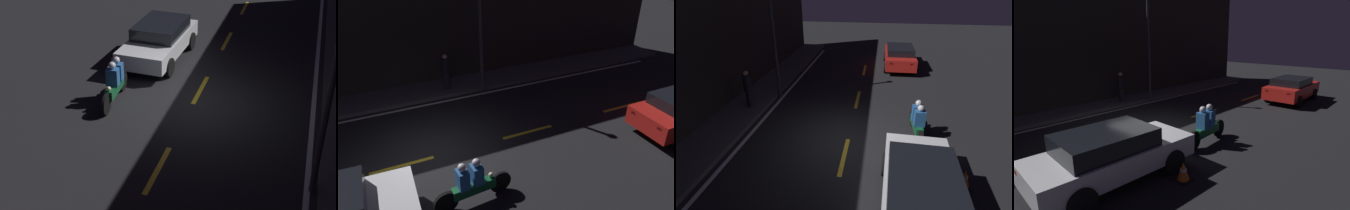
{
  "view_description": "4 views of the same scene",
  "coord_description": "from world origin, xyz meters",
  "views": [
    {
      "loc": [
        12.38,
        3.04,
        7.22
      ],
      "look_at": [
        1.88,
        -0.23,
        0.95
      ],
      "focal_mm": 50.0,
      "sensor_mm": 36.0,
      "label": 1
    },
    {
      "loc": [
        -1.47,
        -8.75,
        6.68
      ],
      "look_at": [
        2.65,
        0.08,
        1.29
      ],
      "focal_mm": 35.0,
      "sensor_mm": 36.0,
      "label": 2
    },
    {
      "loc": [
        -7.84,
        -0.99,
        5.16
      ],
      "look_at": [
        1.33,
        0.34,
        0.7
      ],
      "focal_mm": 28.0,
      "sensor_mm": 36.0,
      "label": 3
    },
    {
      "loc": [
        -6.38,
        -7.58,
        3.62
      ],
      "look_at": [
        1.84,
        0.0,
        0.72
      ],
      "focal_mm": 28.0,
      "sensor_mm": 36.0,
      "label": 4
    }
  ],
  "objects": [
    {
      "name": "street_lamp",
      "position": [
        3.18,
        3.72,
        3.24
      ],
      "size": [
        0.28,
        0.28,
        5.76
      ],
      "color": "#333338",
      "rests_on": "ground"
    },
    {
      "name": "raised_curb",
      "position": [
        0.0,
        4.75,
        0.08
      ],
      "size": [
        28.0,
        1.77,
        0.15
      ],
      "color": "#424244",
      "rests_on": "ground"
    },
    {
      "name": "taxi_red",
      "position": [
        8.95,
        -2.14,
        0.75
      ],
      "size": [
        4.28,
        1.95,
        1.38
      ],
      "rotation": [
        0.0,
        0.0,
        0.01
      ],
      "color": "red",
      "rests_on": "ground"
    },
    {
      "name": "motorcycle",
      "position": [
        0.49,
        -2.39,
        0.66
      ],
      "size": [
        2.26,
        0.41,
        1.4
      ],
      "rotation": [
        0.0,
        0.0,
        0.08
      ],
      "color": "black",
      "rests_on": "ground"
    },
    {
      "name": "traffic_cone_near",
      "position": [
        -1.85,
        -3.45,
        0.25
      ],
      "size": [
        0.42,
        0.42,
        0.51
      ],
      "color": "black",
      "rests_on": "ground"
    },
    {
      "name": "lane_dash_c",
      "position": [
        -1.0,
        0.0,
        0.0
      ],
      "size": [
        2.0,
        0.14,
        0.01
      ],
      "color": "gold",
      "rests_on": "ground"
    },
    {
      "name": "lane_dash_d",
      "position": [
        3.5,
        0.0,
        0.0
      ],
      "size": [
        2.0,
        0.14,
        0.01
      ],
      "color": "gold",
      "rests_on": "ground"
    },
    {
      "name": "pedestrian",
      "position": [
        1.78,
        4.52,
        0.97
      ],
      "size": [
        0.34,
        0.34,
        1.62
      ],
      "color": "black",
      "rests_on": "raised_curb"
    },
    {
      "name": "lane_dash_e",
      "position": [
        8.0,
        0.0,
        0.0
      ],
      "size": [
        2.0,
        0.14,
        0.01
      ],
      "color": "gold",
      "rests_on": "ground"
    },
    {
      "name": "ground_plane",
      "position": [
        0.0,
        0.0,
        0.0
      ],
      "size": [
        56.0,
        56.0,
        0.0
      ],
      "primitive_type": "plane",
      "color": "black"
    },
    {
      "name": "lane_solid_kerb",
      "position": [
        0.0,
        3.62,
        0.0
      ],
      "size": [
        25.2,
        0.14,
        0.01
      ],
      "color": "silver",
      "rests_on": "ground"
    },
    {
      "name": "sedan_white",
      "position": [
        -3.06,
        -2.1,
        0.75
      ],
      "size": [
        4.25,
        2.02,
        1.38
      ],
      "rotation": [
        0.0,
        0.0,
        -0.04
      ],
      "color": "silver",
      "rests_on": "ground"
    }
  ]
}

